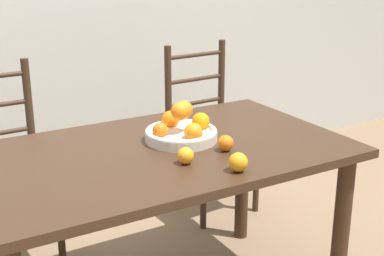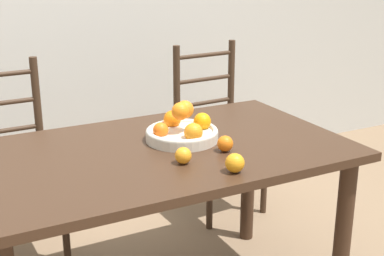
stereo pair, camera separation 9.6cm
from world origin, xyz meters
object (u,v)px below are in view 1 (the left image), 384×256
at_px(orange_loose_0, 226,143).
at_px(orange_loose_2, 238,162).
at_px(fruit_bowl, 182,130).
at_px(chair_left, 3,170).
at_px(chair_right, 209,132).
at_px(orange_loose_1, 186,156).

relative_size(orange_loose_0, orange_loose_2, 0.91).
xyz_separation_m(fruit_bowl, chair_left, (-0.59, 0.72, -0.32)).
relative_size(orange_loose_0, chair_right, 0.06).
xyz_separation_m(orange_loose_0, chair_left, (-0.68, 0.91, -0.30)).
bearing_deg(fruit_bowl, orange_loose_1, -115.78).
distance_m(orange_loose_1, chair_left, 1.11).
bearing_deg(chair_right, orange_loose_0, -121.88).
height_order(fruit_bowl, orange_loose_0, fruit_bowl).
bearing_deg(orange_loose_0, chair_left, 126.61).
bearing_deg(orange_loose_1, chair_left, 116.73).
relative_size(chair_left, chair_right, 1.00).
height_order(fruit_bowl, orange_loose_1, fruit_bowl).
height_order(orange_loose_0, orange_loose_1, same).
height_order(fruit_bowl, orange_loose_2, fruit_bowl).
relative_size(orange_loose_2, chair_left, 0.07).
height_order(orange_loose_1, orange_loose_2, orange_loose_2).
distance_m(fruit_bowl, orange_loose_0, 0.21).
bearing_deg(orange_loose_2, chair_left, 118.57).
height_order(fruit_bowl, chair_right, chair_right).
bearing_deg(orange_loose_1, orange_loose_2, -51.52).
xyz_separation_m(orange_loose_1, chair_left, (-0.48, 0.95, -0.30)).
xyz_separation_m(fruit_bowl, orange_loose_2, (0.01, -0.38, -0.01)).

